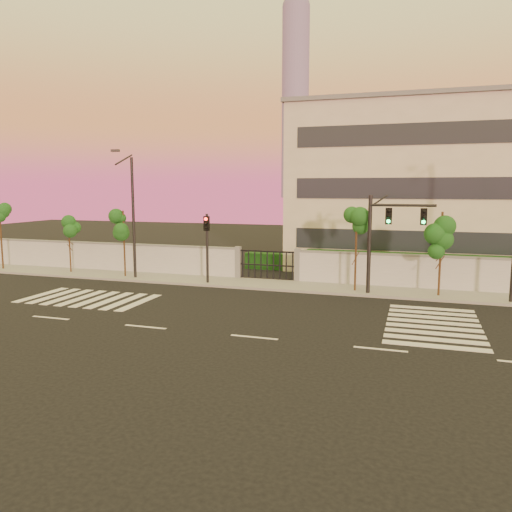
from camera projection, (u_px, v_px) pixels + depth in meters
name	position (u px, v px, depth m)	size (l,w,h in m)	color
ground	(254.00, 337.00, 20.27)	(120.00, 120.00, 0.00)	black
sidewalk	(308.00, 287.00, 30.16)	(60.00, 3.00, 0.15)	gray
perimeter_wall	(314.00, 267.00, 31.41)	(60.00, 0.36, 2.20)	#ACAEB3
hedge_row	(338.00, 265.00, 33.71)	(41.00, 4.25, 1.80)	#0F3410
institutional_building	(458.00, 186.00, 37.46)	(24.40, 12.40, 12.25)	beige
distant_skyscraper	(295.00, 93.00, 295.65)	(16.00, 16.00, 118.00)	slate
road_markings	(247.00, 312.00, 24.29)	(57.00, 7.62, 0.02)	silver
street_tree_a	(0.00, 217.00, 36.09)	(1.51, 1.20, 5.33)	#382314
street_tree_b	(69.00, 233.00, 34.86)	(1.30, 1.03, 3.94)	#382314
street_tree_c	(124.00, 229.00, 33.05)	(1.34, 1.06, 4.54)	#382314
street_tree_d	(357.00, 231.00, 28.39)	(1.45, 1.16, 4.88)	#382314
street_tree_e	(442.00, 235.00, 27.07)	(1.52, 1.21, 4.75)	#382314
traffic_signal_main	(383.00, 233.00, 27.50)	(3.56, 0.37, 5.63)	black
traffic_signal_secondary	(207.00, 240.00, 30.87)	(0.35, 0.34, 4.44)	black
streetlight_west	(132.00, 211.00, 32.30)	(0.50, 2.01, 8.35)	black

